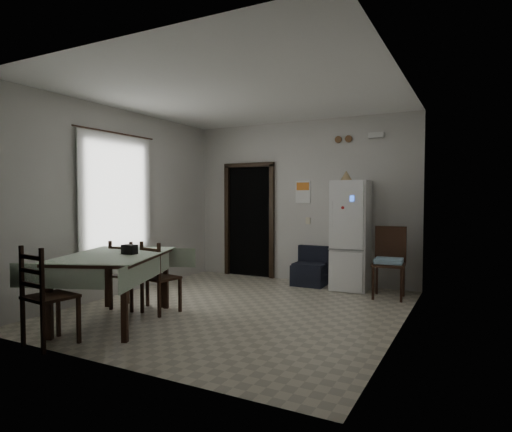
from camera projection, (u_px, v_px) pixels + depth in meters
The scene contains 25 objects.
ground at pixel (239, 309), 5.84m from camera, with size 4.50×4.50×0.00m, color #B3AA92.
ceiling at pixel (239, 94), 5.71m from camera, with size 4.20×4.50×0.02m, color white, non-canonical shape.
wall_back at pixel (301, 201), 7.76m from camera, with size 4.20×0.02×2.90m, color beige, non-canonical shape.
wall_front at pixel (112, 206), 3.78m from camera, with size 4.20×0.02×2.90m, color beige, non-canonical shape.
wall_left at pixel (124, 202), 6.75m from camera, with size 0.02×4.50×2.90m, color beige, non-canonical shape.
wall_right at pixel (401, 204), 4.80m from camera, with size 0.02×4.50×2.90m, color beige, non-canonical shape.
doorway at pixel (255, 221), 8.45m from camera, with size 1.06×0.52×2.22m.
window_recess at pixel (112, 196), 6.59m from camera, with size 0.10×1.20×1.60m, color silver.
curtain at pixel (117, 195), 6.54m from camera, with size 0.02×1.45×1.85m, color silver.
curtain_rod at pixel (116, 133), 6.49m from camera, with size 0.02×0.02×1.60m, color black.
calendar at pixel (303, 192), 7.72m from camera, with size 0.28×0.02×0.40m, color white.
calendar_image at pixel (303, 186), 7.71m from camera, with size 0.24×0.01×0.14m, color orange.
light_switch at pixel (308, 221), 7.70m from camera, with size 0.08×0.02×0.12m, color beige.
vent_left at pixel (338, 140), 7.38m from camera, with size 0.12×0.12×0.03m, color brown.
vent_right at pixel (349, 139), 7.30m from camera, with size 0.12×0.12×0.03m, color brown.
emergency_light at pixel (376, 135), 7.06m from camera, with size 0.25×0.07×0.09m, color white.
fridge at pixel (351, 235), 7.03m from camera, with size 0.58×0.58×1.79m, color white, non-canonical shape.
tan_cone at pixel (346, 176), 6.98m from camera, with size 0.20×0.20×0.16m, color tan.
navy_seat at pixel (310, 266), 7.39m from camera, with size 0.55×0.53×0.67m, color black, non-canonical shape.
corner_chair at pixel (389, 263), 6.43m from camera, with size 0.47×0.47×1.08m, color black, non-canonical shape.
dining_table at pixel (115, 288), 5.20m from camera, with size 1.05×1.60×0.83m, color #9FB298, non-canonical shape.
black_bag at pixel (130, 249), 5.18m from camera, with size 0.18×0.11×0.11m, color black.
dining_chair_far_left at pixel (129, 274), 5.86m from camera, with size 0.40×0.40×0.94m, color black, non-canonical shape.
dining_chair_far_right at pixel (161, 277), 5.64m from camera, with size 0.41×0.41×0.95m, color black, non-canonical shape.
dining_chair_near_head at pixel (51, 295), 4.39m from camera, with size 0.44×0.44×1.03m, color black, non-canonical shape.
Camera 1 is at (2.88, -5.01, 1.52)m, focal length 30.00 mm.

